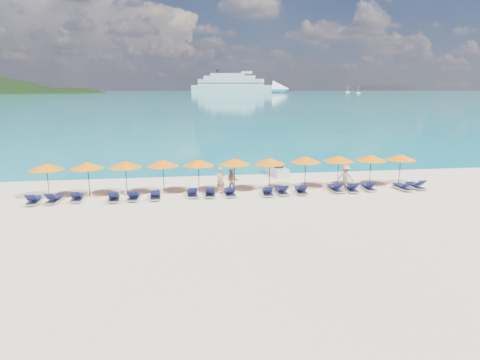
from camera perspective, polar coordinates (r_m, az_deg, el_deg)
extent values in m
plane|color=beige|center=(22.29, 1.10, -4.72)|extent=(1400.00, 1400.00, 0.00)
cube|color=#1FA9B2|center=(681.00, -8.08, 12.25)|extent=(1600.00, 1300.00, 0.01)
ellipsoid|color=black|center=(600.61, -22.52, 7.99)|extent=(162.00, 126.00, 85.50)
cube|color=white|center=(607.05, -1.10, 12.82)|extent=(120.31, 60.17, 10.90)
cone|color=white|center=(596.04, 5.85, 12.75)|extent=(30.54, 30.54, 23.97)
cube|color=white|center=(607.57, -1.31, 13.74)|extent=(96.61, 49.16, 8.72)
cube|color=white|center=(608.17, -1.52, 14.36)|extent=(75.53, 39.98, 5.45)
cube|color=white|center=(608.77, -1.73, 14.77)|extent=(51.83, 28.97, 3.81)
cube|color=black|center=(607.55, -1.31, 13.59)|extent=(97.81, 49.77, 0.98)
cube|color=black|center=(607.61, -1.31, 13.95)|extent=(95.41, 48.56, 0.98)
cylinder|color=black|center=(612.43, -3.15, 15.15)|extent=(4.79, 4.79, 5.99)
cube|color=white|center=(557.96, 16.47, 11.81)|extent=(5.11, 1.70, 1.36)
cylinder|color=white|center=(557.93, 16.50, 12.26)|extent=(0.31, 0.31, 8.52)
cube|color=white|center=(666.89, 15.07, 12.01)|extent=(6.71, 2.24, 1.79)
cylinder|color=white|center=(666.86, 15.10, 12.51)|extent=(0.40, 0.40, 11.19)
cube|color=silver|center=(32.09, 5.12, 1.35)|extent=(1.56, 2.90, 0.63)
cube|color=black|center=(31.80, 5.31, 2.08)|extent=(0.79, 1.24, 0.40)
cylinder|color=black|center=(32.59, 4.64, 2.67)|extent=(0.63, 0.19, 0.07)
imported|color=tan|center=(26.22, -2.76, -0.08)|extent=(0.74, 0.64, 1.72)
imported|color=tan|center=(26.52, -1.12, -0.11)|extent=(0.86, 0.66, 1.55)
imported|color=tan|center=(28.03, 14.76, 0.36)|extent=(1.23, 1.00, 1.73)
cylinder|color=black|center=(27.74, -25.65, -0.13)|extent=(0.05, 0.05, 2.20)
cone|color=#FF7004|center=(27.57, -25.84, 1.73)|extent=(2.10, 2.10, 0.42)
sphere|color=black|center=(27.53, -25.88, 2.18)|extent=(0.08, 0.08, 0.08)
cylinder|color=black|center=(27.24, -20.73, 0.09)|extent=(0.05, 0.05, 2.20)
cone|color=#FF7004|center=(27.06, -20.88, 1.99)|extent=(2.10, 2.10, 0.42)
sphere|color=black|center=(27.02, -20.92, 2.45)|extent=(0.08, 0.08, 0.08)
cylinder|color=black|center=(26.82, -15.88, 0.25)|extent=(0.05, 0.05, 2.20)
cone|color=#FF7004|center=(26.65, -16.01, 2.18)|extent=(2.10, 2.10, 0.42)
sphere|color=black|center=(26.61, -16.03, 2.65)|extent=(0.08, 0.08, 0.08)
cylinder|color=black|center=(26.70, -10.83, 0.46)|extent=(0.05, 0.05, 2.20)
cone|color=#FF7004|center=(26.52, -10.92, 2.40)|extent=(2.10, 2.10, 0.42)
sphere|color=black|center=(26.48, -10.94, 2.87)|extent=(0.08, 0.08, 0.08)
cylinder|color=black|center=(26.55, -5.88, 0.56)|extent=(0.05, 0.05, 2.20)
cone|color=#FF7004|center=(26.37, -5.93, 2.51)|extent=(2.10, 2.10, 0.42)
sphere|color=black|center=(26.33, -5.94, 2.98)|extent=(0.08, 0.08, 0.08)
cylinder|color=black|center=(26.79, -0.77, 0.74)|extent=(0.05, 0.05, 2.20)
cone|color=#FF7004|center=(26.62, -0.77, 2.68)|extent=(2.10, 2.10, 0.42)
sphere|color=black|center=(26.58, -0.78, 3.14)|extent=(0.08, 0.08, 0.08)
cylinder|color=black|center=(27.02, 4.19, 0.81)|extent=(0.05, 0.05, 2.20)
cone|color=#FF7004|center=(26.84, 4.22, 2.73)|extent=(2.10, 2.10, 0.42)
sphere|color=black|center=(26.80, 4.23, 3.19)|extent=(0.08, 0.08, 0.08)
cylinder|color=black|center=(27.93, 9.26, 1.07)|extent=(0.05, 0.05, 2.20)
cone|color=#FF7004|center=(27.76, 9.33, 2.93)|extent=(2.10, 2.10, 0.42)
sphere|color=black|center=(27.72, 9.34, 3.38)|extent=(0.08, 0.08, 0.08)
cylinder|color=black|center=(28.72, 13.77, 1.20)|extent=(0.05, 0.05, 2.20)
cone|color=#FF7004|center=(28.56, 13.87, 3.00)|extent=(2.10, 2.10, 0.42)
sphere|color=black|center=(28.52, 13.89, 3.44)|extent=(0.08, 0.08, 0.08)
cylinder|color=black|center=(29.64, 18.05, 1.28)|extent=(0.05, 0.05, 2.20)
cone|color=#FF7004|center=(29.48, 18.17, 3.04)|extent=(2.10, 2.10, 0.42)
sphere|color=black|center=(29.44, 18.20, 3.46)|extent=(0.08, 0.08, 0.08)
cylinder|color=black|center=(30.67, 21.76, 1.37)|extent=(0.05, 0.05, 2.20)
cone|color=#FF7004|center=(30.51, 21.91, 3.06)|extent=(2.10, 2.10, 0.42)
sphere|color=black|center=(30.48, 21.94, 3.47)|extent=(0.08, 0.08, 0.08)
cube|color=silver|center=(27.02, -27.25, -2.72)|extent=(0.73, 1.74, 0.06)
cube|color=#141648|center=(27.21, -27.16, -2.26)|extent=(0.62, 1.13, 0.04)
cube|color=#141648|center=(26.41, -27.64, -2.18)|extent=(0.59, 0.57, 0.43)
cube|color=silver|center=(26.75, -24.91, -2.63)|extent=(0.76, 1.75, 0.06)
cube|color=#141648|center=(26.93, -24.75, -2.16)|extent=(0.64, 1.14, 0.04)
cube|color=#141648|center=(26.15, -25.42, -2.08)|extent=(0.59, 0.58, 0.43)
cube|color=silver|center=(26.59, -22.11, -2.45)|extent=(0.73, 1.74, 0.06)
cube|color=#141648|center=(26.79, -22.05, -1.99)|extent=(0.62, 1.13, 0.04)
cube|color=#141648|center=(25.97, -22.39, -1.90)|extent=(0.58, 0.57, 0.43)
cube|color=silver|center=(25.81, -17.48, -2.54)|extent=(0.79, 1.75, 0.06)
cube|color=#141648|center=(26.01, -17.47, -2.06)|extent=(0.66, 1.15, 0.04)
cube|color=#141648|center=(25.17, -17.61, -1.97)|extent=(0.60, 0.59, 0.43)
cube|color=silver|center=(25.74, -14.85, -2.41)|extent=(0.70, 1.73, 0.06)
cube|color=#141648|center=(25.94, -14.78, -1.92)|extent=(0.60, 1.13, 0.04)
cube|color=#141648|center=(25.11, -15.10, -1.84)|extent=(0.58, 0.56, 0.43)
cube|color=silver|center=(25.62, -11.96, -2.33)|extent=(0.72, 1.73, 0.06)
cube|color=#141648|center=(25.82, -11.98, -1.84)|extent=(0.61, 1.13, 0.04)
cube|color=#141648|center=(24.98, -12.01, -1.75)|extent=(0.58, 0.57, 0.43)
cube|color=silver|center=(25.79, -6.82, -2.03)|extent=(0.75, 1.74, 0.06)
cube|color=#141648|center=(25.99, -6.89, -1.55)|extent=(0.63, 1.14, 0.04)
cube|color=#141648|center=(25.16, -6.72, -1.45)|extent=(0.59, 0.58, 0.43)
cube|color=silver|center=(25.76, -4.26, -2.00)|extent=(0.77, 1.75, 0.06)
cube|color=#141648|center=(25.96, -4.26, -1.51)|extent=(0.64, 1.14, 0.04)
cube|color=#141648|center=(25.12, -4.30, -1.41)|extent=(0.60, 0.58, 0.43)
cube|color=silver|center=(25.81, -1.48, -1.93)|extent=(0.68, 1.72, 0.06)
cube|color=#141648|center=(26.00, -1.57, -1.45)|extent=(0.59, 1.12, 0.04)
cube|color=#141648|center=(25.18, -1.29, -1.35)|extent=(0.57, 0.56, 0.43)
cube|color=silver|center=(25.99, 3.94, -1.85)|extent=(0.79, 1.75, 0.06)
cube|color=#141648|center=(26.19, 3.89, -1.37)|extent=(0.66, 1.15, 0.04)
cube|color=#141648|center=(25.36, 4.08, -1.27)|extent=(0.60, 0.59, 0.43)
cube|color=silver|center=(26.33, 5.91, -1.69)|extent=(0.65, 1.71, 0.06)
cube|color=#141648|center=(26.53, 5.78, -1.23)|extent=(0.57, 1.11, 0.04)
cube|color=#141648|center=(25.72, 6.25, -1.12)|extent=(0.56, 0.55, 0.43)
cube|color=silver|center=(26.66, 8.65, -1.59)|extent=(0.75, 1.74, 0.06)
cube|color=#141648|center=(26.86, 8.55, -1.13)|extent=(0.64, 1.14, 0.04)
cube|color=#141648|center=(26.04, 8.93, -1.02)|extent=(0.59, 0.58, 0.43)
cube|color=silver|center=(27.58, 13.38, -1.31)|extent=(0.65, 1.71, 0.06)
cube|color=#141648|center=(27.77, 13.21, -0.87)|extent=(0.57, 1.11, 0.04)
cube|color=#141648|center=(26.99, 13.87, -0.75)|extent=(0.56, 0.55, 0.43)
cube|color=silver|center=(27.85, 15.52, -1.30)|extent=(0.79, 1.75, 0.06)
cube|color=#141648|center=(28.04, 15.38, -0.86)|extent=(0.66, 1.15, 0.04)
cube|color=#141648|center=(27.25, 15.92, -0.74)|extent=(0.60, 0.59, 0.43)
cube|color=silver|center=(28.60, 17.75, -1.08)|extent=(0.77, 1.75, 0.06)
cube|color=#141648|center=(28.79, 17.60, -0.65)|extent=(0.65, 1.15, 0.04)
cube|color=#141648|center=(28.01, 18.19, -0.53)|extent=(0.60, 0.58, 0.43)
cube|color=silver|center=(29.40, 22.10, -1.05)|extent=(0.79, 1.75, 0.06)
cube|color=#141648|center=(29.56, 21.85, -0.63)|extent=(0.66, 1.15, 0.04)
cube|color=#141648|center=(28.88, 22.81, -0.51)|extent=(0.60, 0.59, 0.43)
cube|color=silver|center=(30.14, 23.70, -0.86)|extent=(0.67, 1.72, 0.06)
cube|color=#141648|center=(30.31, 23.47, -0.46)|extent=(0.58, 1.12, 0.04)
cube|color=#141648|center=(29.61, 24.35, -0.34)|extent=(0.57, 0.55, 0.43)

